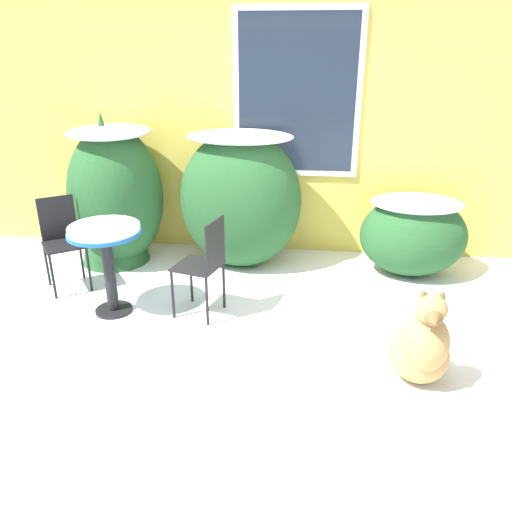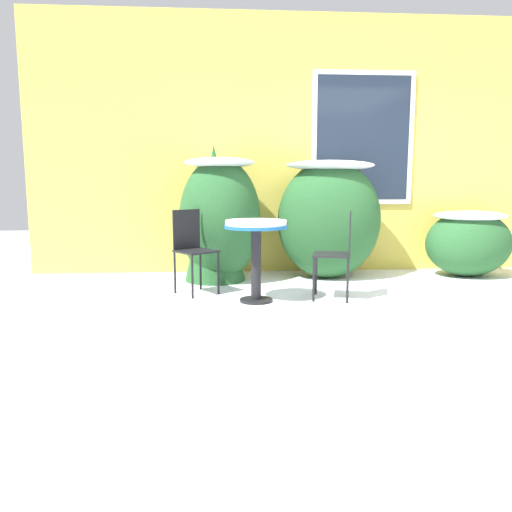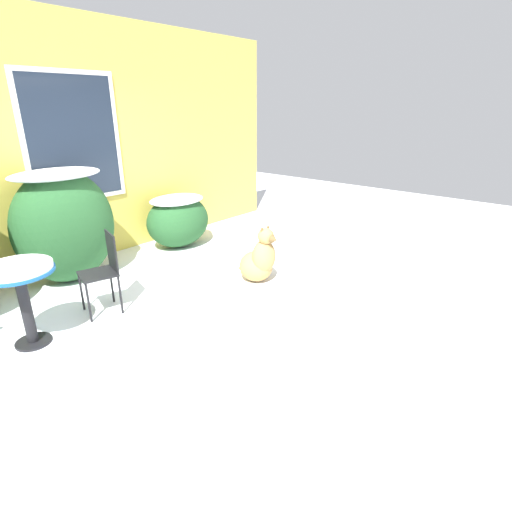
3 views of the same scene
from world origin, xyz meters
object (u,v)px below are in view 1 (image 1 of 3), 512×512
at_px(patio_chair_near_table, 62,239).
at_px(patio_chair_far_side, 204,263).
at_px(dog, 422,347).
at_px(patio_table, 106,244).

relative_size(patio_chair_near_table, patio_chair_far_side, 1.00).
bearing_deg(dog, patio_chair_far_side, 157.04).
bearing_deg(patio_chair_far_side, dog, 80.14).
relative_size(patio_table, patio_chair_near_table, 0.91).
bearing_deg(patio_chair_near_table, patio_table, -72.37).
bearing_deg(patio_chair_near_table, patio_chair_far_side, -52.35).
bearing_deg(patio_table, dog, -16.22).
distance_m(patio_table, patio_chair_near_table, 0.79).
distance_m(patio_table, patio_chair_far_side, 0.84).
height_order(patio_table, patio_chair_near_table, patio_chair_near_table).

